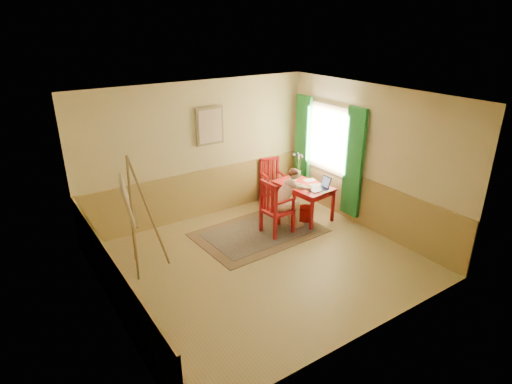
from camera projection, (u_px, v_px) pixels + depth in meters
room at (262, 186)px, 6.75m from camera, size 5.04×4.54×2.84m
wainscot at (237, 218)px, 7.71m from camera, size 5.00×4.50×1.00m
window at (327, 149)px, 8.86m from camera, size 0.12×2.01×2.20m
wall_portrait at (210, 126)px, 8.38m from camera, size 0.60×0.05×0.76m
rug at (259, 232)px, 8.26m from camera, size 2.48×1.72×0.02m
table at (303, 189)px, 8.70m from camera, size 0.84×1.27×0.72m
chair_left at (275, 208)px, 8.03m from camera, size 0.53×0.51×1.10m
chair_back at (272, 181)px, 9.44m from camera, size 0.54×0.55×1.02m
figure at (287, 197)px, 8.13m from camera, size 0.93×0.42×1.25m
laptop at (320, 187)px, 8.41m from camera, size 0.43×0.28×0.25m
papers at (310, 184)px, 8.69m from camera, size 0.63×1.06×0.00m
vase at (299, 166)px, 9.00m from camera, size 0.19×0.27×0.54m
wastebasket at (306, 214)px, 8.70m from camera, size 0.34×0.34×0.31m
easel at (130, 205)px, 6.63m from camera, size 0.75×0.89×1.99m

